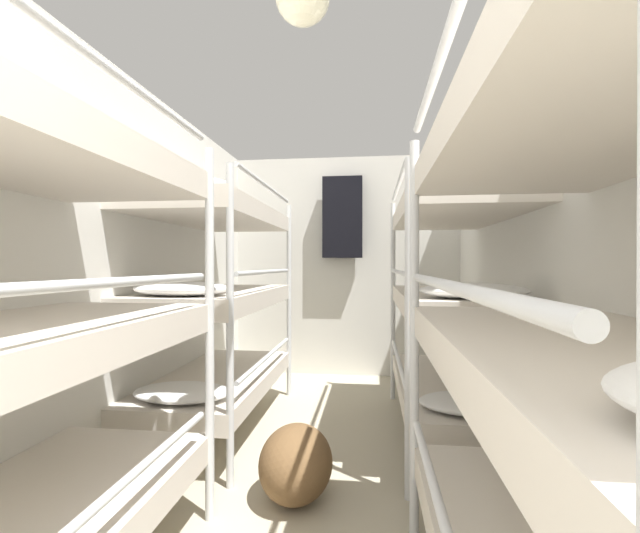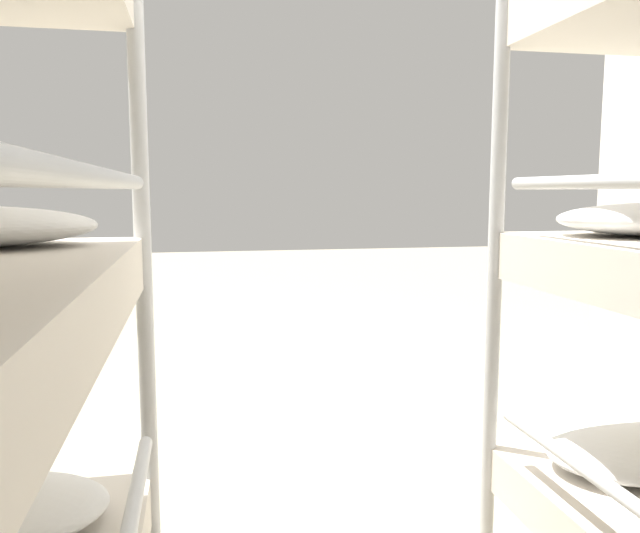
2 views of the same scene
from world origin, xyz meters
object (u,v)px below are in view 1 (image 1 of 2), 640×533
bunk_stack_right_near (614,369)px  bunk_stack_right_far (453,300)px  duffel_bag (296,463)px  hanging_coat (342,217)px  bunk_stack_left_far (216,297)px

bunk_stack_right_near → bunk_stack_right_far: bearing=90.0°
bunk_stack_right_near → duffel_bag: size_ratio=3.75×
duffel_bag → hanging_coat: 2.96m
bunk_stack_right_far → hanging_coat: hanging_coat is taller
bunk_stack_left_far → duffel_bag: size_ratio=3.75×
bunk_stack_right_near → bunk_stack_left_far: bearing=130.7°
bunk_stack_right_near → bunk_stack_left_far: size_ratio=1.00×
bunk_stack_right_near → hanging_coat: size_ratio=2.08×
bunk_stack_right_far → duffel_bag: size_ratio=3.75×
hanging_coat → bunk_stack_right_near: bearing=-76.2°
bunk_stack_right_near → bunk_stack_left_far: (-1.75, 2.03, 0.00)m
hanging_coat → bunk_stack_right_far: bearing=-61.0°
bunk_stack_right_far → duffel_bag: (-0.98, -0.87, -0.81)m
bunk_stack_left_far → bunk_stack_right_near: bearing=-49.3°
bunk_stack_right_near → duffel_bag: 1.72m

